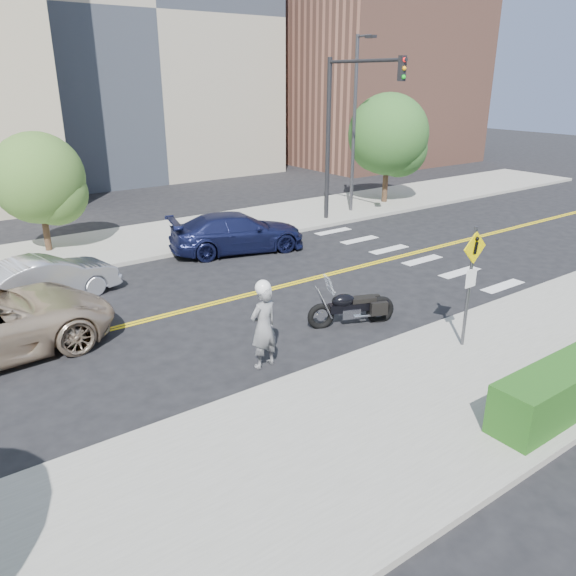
{
  "coord_description": "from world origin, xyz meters",
  "views": [
    {
      "loc": [
        -6.62,
        -13.89,
        6.35
      ],
      "look_at": [
        1.39,
        -2.82,
        1.2
      ],
      "focal_mm": 35.0,
      "sensor_mm": 36.0,
      "label": 1
    }
  ],
  "objects_px": {
    "motorcycle": "(352,300)",
    "parked_car_silver": "(46,279)",
    "motorcyclist": "(264,324)",
    "parked_car_blue": "(237,232)",
    "pedestrian_sign": "(471,275)"
  },
  "relations": [
    {
      "from": "motorcycle",
      "to": "pedestrian_sign",
      "type": "bearing_deg",
      "value": -45.88
    },
    {
      "from": "parked_car_blue",
      "to": "parked_car_silver",
      "type": "bearing_deg",
      "value": 112.64
    },
    {
      "from": "motorcycle",
      "to": "parked_car_silver",
      "type": "height_order",
      "value": "motorcycle"
    },
    {
      "from": "motorcyclist",
      "to": "parked_car_silver",
      "type": "bearing_deg",
      "value": -74.7
    },
    {
      "from": "motorcycle",
      "to": "parked_car_blue",
      "type": "distance_m",
      "value": 7.81
    },
    {
      "from": "motorcyclist",
      "to": "pedestrian_sign",
      "type": "bearing_deg",
      "value": 146.17
    },
    {
      "from": "parked_car_silver",
      "to": "parked_car_blue",
      "type": "distance_m",
      "value": 7.39
    },
    {
      "from": "motorcycle",
      "to": "parked_car_blue",
      "type": "height_order",
      "value": "parked_car_blue"
    },
    {
      "from": "motorcyclist",
      "to": "parked_car_silver",
      "type": "distance_m",
      "value": 7.83
    },
    {
      "from": "motorcyclist",
      "to": "parked_car_blue",
      "type": "distance_m",
      "value": 9.36
    },
    {
      "from": "motorcyclist",
      "to": "parked_car_blue",
      "type": "height_order",
      "value": "motorcyclist"
    },
    {
      "from": "motorcycle",
      "to": "parked_car_silver",
      "type": "bearing_deg",
      "value": 154.17
    },
    {
      "from": "parked_car_silver",
      "to": "parked_car_blue",
      "type": "relative_size",
      "value": 0.81
    },
    {
      "from": "parked_car_silver",
      "to": "motorcyclist",
      "type": "bearing_deg",
      "value": -167.58
    },
    {
      "from": "pedestrian_sign",
      "to": "parked_car_silver",
      "type": "xyz_separation_m",
      "value": [
        -7.44,
        9.42,
        -1.27
      ]
    }
  ]
}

